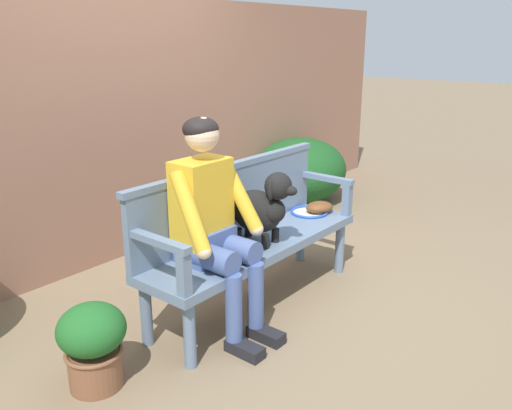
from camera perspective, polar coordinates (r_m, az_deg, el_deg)
The scene contains 12 objects.
ground_plane at distance 3.74m, azimuth 0.00°, elevation -10.49°, with size 40.00×40.00×0.00m, color #7A664C.
brick_garden_fence at distance 4.49m, azimuth -15.59°, elevation 7.76°, with size 8.00×0.30×2.08m, color #936651.
hedge_bush_far_left at distance 5.87m, azimuth 4.68°, elevation 3.72°, with size 1.16×0.98×0.71m, color #194C1E.
garden_bench at distance 3.57m, azimuth 0.00°, elevation -4.76°, with size 1.77×0.49×0.46m.
bench_backrest at distance 3.59m, azimuth -2.64°, elevation 0.71°, with size 1.81×0.06×0.50m.
bench_armrest_left_end at distance 2.85m, azimuth -9.46°, elevation -5.33°, with size 0.06×0.49×0.28m.
bench_armrest_right_end at distance 4.10m, azimuth 8.43°, elevation 1.91°, with size 0.06×0.49×0.28m.
person_seated at distance 3.14m, azimuth -4.76°, elevation -1.54°, with size 0.56×0.64×1.33m.
dog_on_bench at distance 3.42m, azimuth 0.68°, elevation -0.25°, with size 0.28×0.50×0.50m.
tennis_racket at distance 4.12m, azimuth 5.46°, elevation -0.65°, with size 0.32×0.57×0.03m.
baseball_glove at distance 4.11m, azimuth 6.85°, elevation -0.24°, with size 0.22×0.17×0.09m, color brown.
potted_plant at distance 2.95m, azimuth -17.17°, elevation -13.97°, with size 0.36×0.36×0.47m.
Camera 1 is at (-2.56, -2.07, 1.77)m, focal length 37.13 mm.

